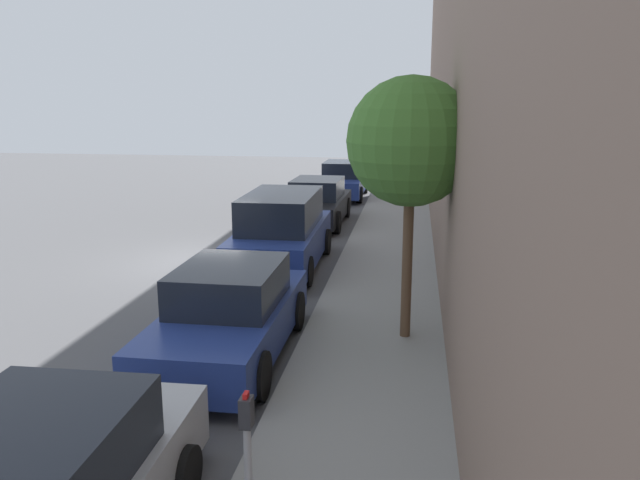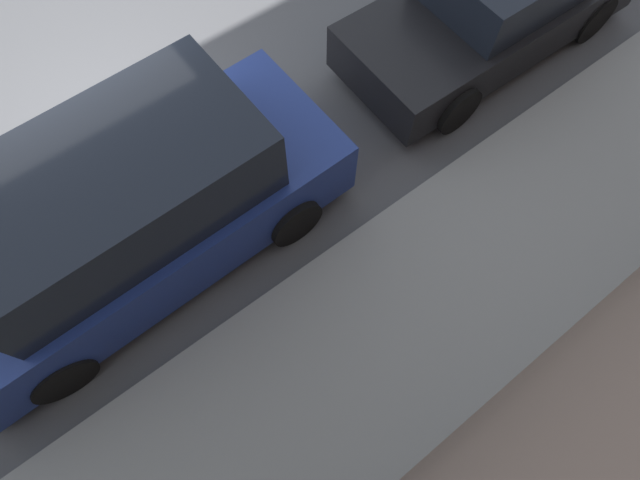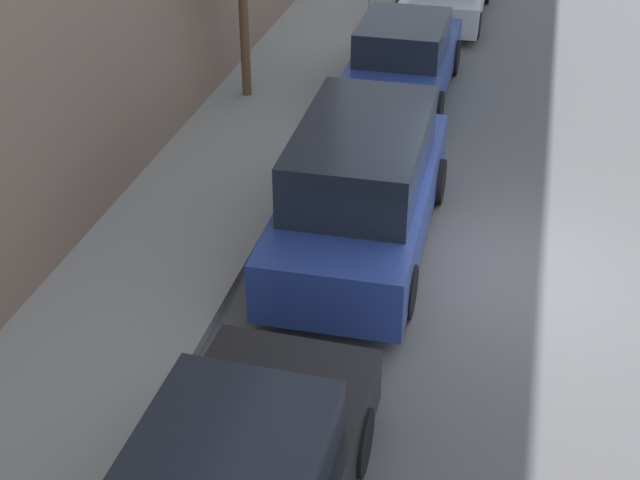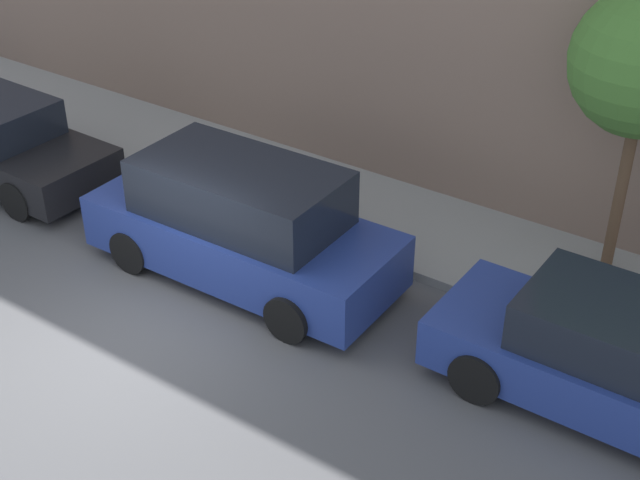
# 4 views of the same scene
# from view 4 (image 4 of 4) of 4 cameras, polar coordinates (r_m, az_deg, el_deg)

# --- Properties ---
(ground_plane) EXTENTS (60.00, 60.00, 0.00)m
(ground_plane) POSITION_cam_4_polar(r_m,az_deg,el_deg) (12.87, -11.61, -6.21)
(ground_plane) COLOR #515154
(sidewalk) EXTENTS (2.46, 32.00, 0.15)m
(sidewalk) POSITION_cam_4_polar(r_m,az_deg,el_deg) (15.81, 0.45, 2.62)
(sidewalk) COLOR gray
(sidewalk) RESTS_ON ground_plane
(parked_sedan_second) EXTENTS (1.92, 4.50, 1.54)m
(parked_sedan_second) POSITION_cam_4_polar(r_m,az_deg,el_deg) (11.69, 18.06, -7.25)
(parked_sedan_second) COLOR navy
(parked_sedan_second) RESTS_ON ground_plane
(parked_minivan_third) EXTENTS (2.02, 4.93, 1.90)m
(parked_minivan_third) POSITION_cam_4_polar(r_m,az_deg,el_deg) (13.46, -5.03, 1.01)
(parked_minivan_third) COLOR navy
(parked_minivan_third) RESTS_ON ground_plane
(parked_sedan_fourth) EXTENTS (1.92, 4.53, 1.54)m
(parked_sedan_fourth) POSITION_cam_4_polar(r_m,az_deg,el_deg) (17.38, -19.75, 5.89)
(parked_sedan_fourth) COLOR black
(parked_sedan_fourth) RESTS_ON ground_plane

